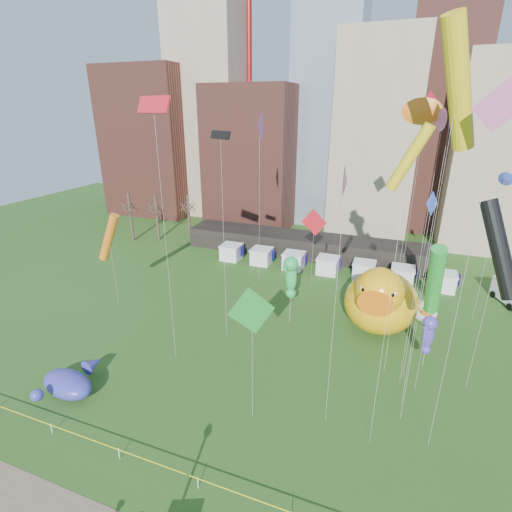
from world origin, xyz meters
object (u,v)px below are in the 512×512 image
at_px(seahorse_purple, 429,332).
at_px(big_duck, 380,300).
at_px(seahorse_green, 291,274).
at_px(whale_inflatable, 69,382).
at_px(small_duck, 425,310).

bearing_deg(seahorse_purple, big_duck, 151.66).
distance_m(seahorse_green, whale_inflatable, 22.60).
relative_size(big_duck, seahorse_green, 1.35).
height_order(seahorse_purple, whale_inflatable, seahorse_purple).
bearing_deg(small_duck, big_duck, -147.11).
bearing_deg(whale_inflatable, seahorse_green, 59.02).
relative_size(seahorse_green, seahorse_purple, 1.50).
bearing_deg(whale_inflatable, small_duck, 47.46).
bearing_deg(whale_inflatable, big_duck, 47.59).
distance_m(big_duck, seahorse_green, 9.55).
height_order(small_duck, seahorse_purple, seahorse_purple).
bearing_deg(big_duck, seahorse_purple, -43.45).
xyz_separation_m(seahorse_purple, whale_inflatable, (-27.43, -14.23, -2.58)).
bearing_deg(seahorse_purple, small_duck, 107.57).
bearing_deg(whale_inflatable, seahorse_purple, 35.37).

